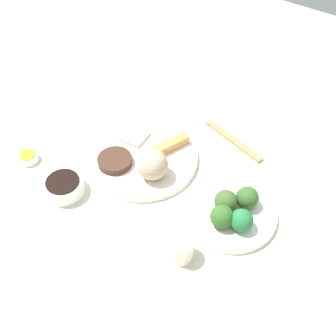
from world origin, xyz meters
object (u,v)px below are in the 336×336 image
object	(u,v)px
broccoli_plate	(230,213)
soy_sauce_bowl	(64,187)
chopsticks_pair	(233,140)
sauce_ramekin_hot_mustard	(28,158)
teacup	(181,249)
main_plate	(143,158)

from	to	relation	value
broccoli_plate	soy_sauce_bowl	xyz separation A→B (m)	(0.37, 0.18, 0.01)
soy_sauce_bowl	chopsticks_pair	world-z (taller)	soy_sauce_bowl
sauce_ramekin_hot_mustard	chopsticks_pair	size ratio (longest dim) A/B	0.25
teacup	chopsticks_pair	size ratio (longest dim) A/B	0.28
main_plate	sauce_ramekin_hot_mustard	size ratio (longest dim) A/B	5.58
sauce_ramekin_hot_mustard	chopsticks_pair	world-z (taller)	sauce_ramekin_hot_mustard
soy_sauce_bowl	main_plate	bearing A→B (deg)	-115.16
teacup	main_plate	bearing A→B (deg)	-36.48
soy_sauce_bowl	teacup	world-z (taller)	teacup
broccoli_plate	sauce_ramekin_hot_mustard	distance (m)	0.55
soy_sauce_bowl	teacup	xyz separation A→B (m)	(-0.34, -0.02, 0.01)
soy_sauce_bowl	broccoli_plate	bearing A→B (deg)	-154.47
sauce_ramekin_hot_mustard	teacup	distance (m)	0.49
main_plate	broccoli_plate	xyz separation A→B (m)	(-0.28, 0.02, -0.00)
sauce_ramekin_hot_mustard	main_plate	bearing A→B (deg)	-144.41
teacup	chopsticks_pair	bearing A→B (deg)	-77.71
teacup	sauce_ramekin_hot_mustard	bearing A→B (deg)	-0.35
main_plate	sauce_ramekin_hot_mustard	world-z (taller)	sauce_ramekin_hot_mustard
chopsticks_pair	soy_sauce_bowl	bearing A→B (deg)	57.69
main_plate	broccoli_plate	bearing A→B (deg)	175.69
main_plate	soy_sauce_bowl	distance (m)	0.22
main_plate	broccoli_plate	world-z (taller)	main_plate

